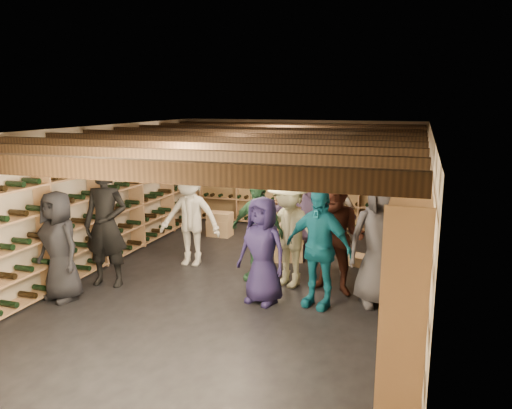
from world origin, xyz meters
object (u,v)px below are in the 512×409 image
object	(u,v)px
person_1	(106,225)
person_4	(318,248)
crate_stack_left	(220,224)
person_8	(337,237)
person_11	(312,215)
person_7	(335,224)
person_10	(257,231)
person_12	(381,239)
crate_loose	(362,261)
person_6	(262,250)
person_3	(289,232)
crate_stack_right	(289,242)
person_9	(190,217)
person_0	(59,246)

from	to	relation	value
person_1	person_4	world-z (taller)	person_1
crate_stack_left	person_8	world-z (taller)	person_8
person_11	person_7	bearing A→B (deg)	-42.58
person_10	person_12	xyz separation A→B (m)	(1.94, -0.39, 0.13)
crate_loose	person_12	xyz separation A→B (m)	(0.42, -1.62, 0.86)
person_7	crate_stack_left	bearing A→B (deg)	136.29
person_12	person_6	bearing A→B (deg)	176.24
crate_stack_left	person_10	distance (m)	2.81
crate_stack_left	person_6	size ratio (longest dim) A/B	0.33
person_3	person_7	xyz separation A→B (m)	(0.58, 0.74, -0.01)
person_3	person_11	world-z (taller)	person_3
person_12	crate_stack_right	bearing A→B (deg)	118.93
person_7	person_10	world-z (taller)	person_7
crate_stack_right	person_9	distance (m)	1.82
crate_loose	person_6	bearing A→B (deg)	-119.39
person_0	crate_stack_right	bearing A→B (deg)	62.37
crate_stack_left	person_11	world-z (taller)	person_11
person_4	person_9	xyz separation A→B (m)	(-2.45, 1.07, 0.02)
person_9	person_4	bearing A→B (deg)	-25.63
person_11	person_12	size ratio (longest dim) A/B	0.91
person_0	person_1	size ratio (longest dim) A/B	0.83
crate_loose	person_1	size ratio (longest dim) A/B	0.26
crate_stack_left	person_7	world-z (taller)	person_7
person_1	person_4	xyz separation A→B (m)	(3.25, 0.21, -0.11)
crate_loose	person_10	world-z (taller)	person_10
person_9	person_11	bearing A→B (deg)	18.86
crate_stack_left	person_6	distance (m)	3.69
crate_loose	person_0	distance (m)	4.93
crate_stack_right	person_3	world-z (taller)	person_3
person_4	person_11	world-z (taller)	person_11
crate_stack_left	person_7	xyz separation A→B (m)	(2.69, -1.63, 0.60)
person_1	person_11	xyz separation A→B (m)	(2.78, 2.04, -0.09)
person_1	person_9	world-z (taller)	person_1
person_3	person_12	size ratio (longest dim) A/B	0.92
crate_stack_left	person_12	bearing A→B (deg)	-37.11
crate_stack_right	person_0	world-z (taller)	person_0
crate_stack_right	person_11	size ratio (longest dim) A/B	0.40
person_12	person_1	bearing A→B (deg)	168.01
crate_stack_right	person_8	world-z (taller)	person_8
person_0	person_6	bearing A→B (deg)	32.64
person_0	person_11	bearing A→B (deg)	58.32
person_4	person_10	bearing A→B (deg)	163.82
person_8	person_10	bearing A→B (deg)	-179.98
crate_stack_right	person_1	size ratio (longest dim) A/B	0.36
crate_loose	person_6	distance (m)	2.47
person_6	person_11	bearing A→B (deg)	97.00
person_12	person_11	bearing A→B (deg)	111.13
crate_loose	person_1	xyz separation A→B (m)	(-3.65, -2.17, 0.87)
person_1	person_3	xyz separation A→B (m)	(2.67, 0.84, -0.09)
person_12	person_3	bearing A→B (deg)	148.52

